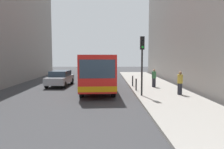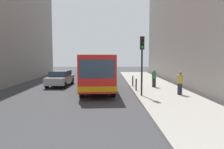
{
  "view_description": "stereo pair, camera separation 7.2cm",
  "coord_description": "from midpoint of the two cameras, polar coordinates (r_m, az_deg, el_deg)",
  "views": [
    {
      "loc": [
        1.15,
        -16.44,
        2.96
      ],
      "look_at": [
        1.51,
        0.81,
        1.44
      ],
      "focal_mm": 34.98,
      "sensor_mm": 36.0,
      "label": 1
    },
    {
      "loc": [
        1.22,
        -16.44,
        2.96
      ],
      "look_at": [
        1.51,
        0.81,
        1.44
      ],
      "focal_mm": 34.98,
      "sensor_mm": 36.0,
      "label": 2
    }
  ],
  "objects": [
    {
      "name": "ground_plane",
      "position": [
        16.74,
        -5.04,
        -5.16
      ],
      "size": [
        80.0,
        80.0,
        0.0
      ],
      "primitive_type": "plane",
      "color": "#38383A"
    },
    {
      "name": "car_beside_bus",
      "position": [
        21.61,
        -13.25,
        -0.87
      ],
      "size": [
        2.06,
        4.49,
        1.48
      ],
      "rotation": [
        0.0,
        0.0,
        3.09
      ],
      "color": "#A5A8AD",
      "rests_on": "ground"
    },
    {
      "name": "traffic_light",
      "position": [
        15.23,
        7.99,
        5.16
      ],
      "size": [
        0.28,
        0.33,
        4.1
      ],
      "color": "black",
      "rests_on": "sidewalk"
    },
    {
      "name": "building_right",
      "position": [
        23.24,
        26.29,
        14.54
      ],
      "size": [
        7.0,
        32.0,
        14.0
      ],
      "primitive_type": "cube",
      "color": "gray",
      "rests_on": "ground"
    },
    {
      "name": "pedestrian_near_signal",
      "position": [
        16.34,
        17.46,
        -2.16
      ],
      "size": [
        0.38,
        0.38,
        1.67
      ],
      "rotation": [
        0.0,
        0.0,
        2.57
      ],
      "color": "#26262D",
      "rests_on": "sidewalk"
    },
    {
      "name": "sidewalk",
      "position": [
        17.21,
        13.26,
        -4.75
      ],
      "size": [
        4.4,
        40.0,
        0.15
      ],
      "primitive_type": "cube",
      "color": "#9E9991",
      "rests_on": "ground"
    },
    {
      "name": "bus",
      "position": [
        19.41,
        -3.71,
        1.38
      ],
      "size": [
        3.02,
        11.12,
        3.0
      ],
      "rotation": [
        0.0,
        0.0,
        3.19
      ],
      "color": "red",
      "rests_on": "ground"
    },
    {
      "name": "pedestrian_mid_sidewalk",
      "position": [
        19.68,
        11.05,
        -0.93
      ],
      "size": [
        0.38,
        0.38,
        1.6
      ],
      "rotation": [
        0.0,
        0.0,
        3.76
      ],
      "color": "#26262D",
      "rests_on": "sidewalk"
    },
    {
      "name": "bollard_near",
      "position": [
        17.57,
        6.45,
        -2.63
      ],
      "size": [
        0.11,
        0.11,
        0.95
      ],
      "primitive_type": "cylinder",
      "color": "black",
      "rests_on": "sidewalk"
    },
    {
      "name": "car_behind_bus",
      "position": [
        29.95,
        -2.28,
        0.87
      ],
      "size": [
        2.01,
        4.47,
        1.48
      ],
      "rotation": [
        0.0,
        0.0,
        3.18
      ],
      "color": "black",
      "rests_on": "ground"
    },
    {
      "name": "bollard_mid",
      "position": [
        19.95,
        5.55,
        -1.7
      ],
      "size": [
        0.11,
        0.11,
        0.95
      ],
      "primitive_type": "cylinder",
      "color": "black",
      "rests_on": "sidewalk"
    }
  ]
}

